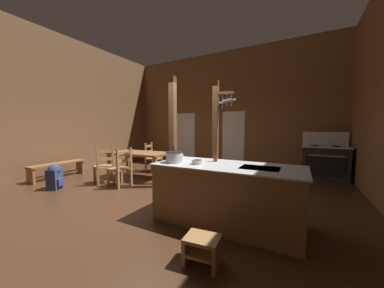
# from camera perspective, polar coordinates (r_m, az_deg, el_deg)

# --- Properties ---
(ground_plane) EXTENTS (8.58, 8.40, 0.10)m
(ground_plane) POSITION_cam_1_polar(r_m,az_deg,el_deg) (4.73, -7.79, -13.79)
(ground_plane) COLOR #422819
(wall_back) EXTENTS (8.58, 0.14, 4.30)m
(wall_back) POSITION_cam_1_polar(r_m,az_deg,el_deg) (7.98, 9.07, 9.62)
(wall_back) COLOR brown
(wall_back) RESTS_ON ground_plane
(wall_left) EXTENTS (0.14, 8.40, 4.30)m
(wall_left) POSITION_cam_1_polar(r_m,az_deg,el_deg) (7.59, -33.10, 9.21)
(wall_left) COLOR brown
(wall_left) RESTS_ON ground_plane
(glazed_door_back_left) EXTENTS (1.00, 0.01, 2.05)m
(glazed_door_back_left) POSITION_cam_1_polar(r_m,az_deg,el_deg) (8.64, -2.19, 1.82)
(glazed_door_back_left) COLOR white
(glazed_door_back_left) RESTS_ON ground_plane
(glazed_panel_back_right) EXTENTS (0.84, 0.01, 2.05)m
(glazed_panel_back_right) POSITION_cam_1_polar(r_m,az_deg,el_deg) (7.76, 11.49, 1.42)
(glazed_panel_back_right) COLOR white
(glazed_panel_back_right) RESTS_ON ground_plane
(kitchen_island) EXTENTS (2.17, 0.99, 0.89)m
(kitchen_island) POSITION_cam_1_polar(r_m,az_deg,el_deg) (3.18, 9.72, -13.70)
(kitchen_island) COLOR brown
(kitchen_island) RESTS_ON ground_plane
(stove_range) EXTENTS (1.15, 0.84, 1.32)m
(stove_range) POSITION_cam_1_polar(r_m,az_deg,el_deg) (6.83, 33.29, -4.23)
(stove_range) COLOR black
(stove_range) RESTS_ON ground_plane
(support_post_with_pot_rack) EXTENTS (0.60, 0.26, 2.65)m
(support_post_with_pot_rack) POSITION_cam_1_polar(r_m,az_deg,el_deg) (5.30, 6.99, 4.51)
(support_post_with_pot_rack) COLOR brown
(support_post_with_pot_rack) RESTS_ON ground_plane
(support_post_center) EXTENTS (0.14, 0.14, 2.65)m
(support_post_center) POSITION_cam_1_polar(r_m,az_deg,el_deg) (4.90, -5.42, 3.22)
(support_post_center) COLOR brown
(support_post_center) RESTS_ON ground_plane
(step_stool) EXTENTS (0.39, 0.32, 0.30)m
(step_stool) POSITION_cam_1_polar(r_m,az_deg,el_deg) (2.39, 2.93, -27.25)
(step_stool) COLOR #9E7044
(step_stool) RESTS_ON ground_plane
(dining_table) EXTENTS (1.76, 1.03, 0.74)m
(dining_table) POSITION_cam_1_polar(r_m,az_deg,el_deg) (6.03, -14.51, -3.08)
(dining_table) COLOR brown
(dining_table) RESTS_ON ground_plane
(ladderback_chair_near_window) EXTENTS (0.47, 0.47, 0.95)m
(ladderback_chair_near_window) POSITION_cam_1_polar(r_m,az_deg,el_deg) (5.28, -19.38, -6.46)
(ladderback_chair_near_window) COLOR #9E7044
(ladderback_chair_near_window) RESTS_ON ground_plane
(ladderback_chair_by_post) EXTENTS (0.51, 0.51, 0.95)m
(ladderback_chair_by_post) POSITION_cam_1_polar(r_m,az_deg,el_deg) (6.82, -11.12, -3.84)
(ladderback_chair_by_post) COLOR #9E7044
(ladderback_chair_by_post) RESTS_ON ground_plane
(ladderback_chair_at_table_end) EXTENTS (0.58, 0.58, 0.95)m
(ladderback_chair_at_table_end) POSITION_cam_1_polar(r_m,az_deg,el_deg) (5.73, -23.46, -5.73)
(ladderback_chair_at_table_end) COLOR #9E7044
(ladderback_chair_at_table_end) RESTS_ON ground_plane
(bench_along_left_wall) EXTENTS (0.45, 1.51, 0.44)m
(bench_along_left_wall) POSITION_cam_1_polar(r_m,az_deg,el_deg) (6.98, -33.60, -5.53)
(bench_along_left_wall) COLOR brown
(bench_along_left_wall) RESTS_ON ground_plane
(backpack) EXTENTS (0.38, 0.39, 0.60)m
(backpack) POSITION_cam_1_polar(r_m,az_deg,el_deg) (5.77, -34.23, -7.46)
(backpack) COLOR navy
(backpack) RESTS_ON ground_plane
(stockpot_on_counter) EXTENTS (0.35, 0.28, 0.17)m
(stockpot_on_counter) POSITION_cam_1_polar(r_m,az_deg,el_deg) (3.24, -4.98, -3.69)
(stockpot_on_counter) COLOR silver
(stockpot_on_counter) RESTS_ON kitchen_island
(mixing_bowl_on_counter) EXTENTS (0.18, 0.18, 0.06)m
(mixing_bowl_on_counter) POSITION_cam_1_polar(r_m,az_deg,el_deg) (3.09, 1.50, -5.11)
(mixing_bowl_on_counter) COLOR silver
(mixing_bowl_on_counter) RESTS_ON kitchen_island
(bottle_tall_on_counter) EXTENTS (0.08, 0.08, 0.26)m
(bottle_tall_on_counter) POSITION_cam_1_polar(r_m,az_deg,el_deg) (3.41, -5.18, -3.00)
(bottle_tall_on_counter) COLOR #56331E
(bottle_tall_on_counter) RESTS_ON kitchen_island
(bottle_short_on_counter) EXTENTS (0.07, 0.07, 0.26)m
(bottle_short_on_counter) POSITION_cam_1_polar(r_m,az_deg,el_deg) (3.34, 6.64, -3.18)
(bottle_short_on_counter) COLOR #56331E
(bottle_short_on_counter) RESTS_ON kitchen_island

